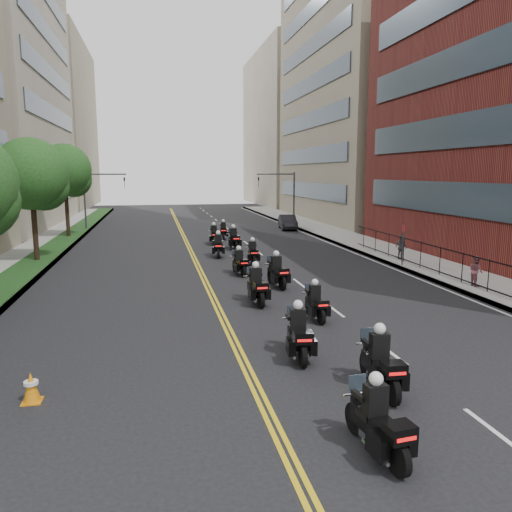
{
  "coord_description": "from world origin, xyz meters",
  "views": [
    {
      "loc": [
        -3.9,
        -8.78,
        5.57
      ],
      "look_at": [
        0.98,
        15.22,
        1.46
      ],
      "focal_mm": 35.0,
      "sensor_mm": 36.0,
      "label": 1
    }
  ],
  "objects": [
    {
      "name": "ground",
      "position": [
        0.0,
        0.0,
        0.0
      ],
      "size": [
        160.0,
        160.0,
        0.0
      ],
      "primitive_type": "plane",
      "color": "black",
      "rests_on": "ground"
    },
    {
      "name": "sidewalk_right",
      "position": [
        12.0,
        25.0,
        0.07
      ],
      "size": [
        4.0,
        90.0,
        0.15
      ],
      "primitive_type": "cube",
      "color": "gray",
      "rests_on": "ground"
    },
    {
      "name": "sidewalk_left",
      "position": [
        -12.0,
        25.0,
        0.07
      ],
      "size": [
        4.0,
        90.0,
        0.15
      ],
      "primitive_type": "cube",
      "color": "gray",
      "rests_on": "ground"
    },
    {
      "name": "grass_strip",
      "position": [
        -11.2,
        25.0,
        0.17
      ],
      "size": [
        2.0,
        90.0,
        0.04
      ],
      "primitive_type": "cube",
      "color": "#183B15",
      "rests_on": "sidewalk_left"
    },
    {
      "name": "building_right_tan",
      "position": [
        21.48,
        48.0,
        15.0
      ],
      "size": [
        15.11,
        28.0,
        30.0
      ],
      "color": "gray",
      "rests_on": "ground"
    },
    {
      "name": "building_right_far",
      "position": [
        21.5,
        78.0,
        13.0
      ],
      "size": [
        15.0,
        28.0,
        26.0
      ],
      "primitive_type": "cube",
      "color": "gray",
      "rests_on": "ground"
    },
    {
      "name": "building_left_far",
      "position": [
        -22.0,
        78.0,
        13.0
      ],
      "size": [
        16.0,
        28.0,
        26.0
      ],
      "primitive_type": "cube",
      "color": "gray",
      "rests_on": "ground"
    },
    {
      "name": "iron_fence",
      "position": [
        11.0,
        12.0,
        0.9
      ],
      "size": [
        0.05,
        28.0,
        1.5
      ],
      "color": "black",
      "rests_on": "sidewalk_right"
    },
    {
      "name": "street_trees",
      "position": [
        -11.05,
        18.61,
        5.13
      ],
      "size": [
        4.4,
        38.4,
        7.98
      ],
      "color": "#321F16",
      "rests_on": "ground"
    },
    {
      "name": "traffic_signal_right",
      "position": [
        9.54,
        42.0,
        3.7
      ],
      "size": [
        4.09,
        0.2,
        5.6
      ],
      "color": "#3F3F44",
      "rests_on": "ground"
    },
    {
      "name": "traffic_signal_left",
      "position": [
        -9.54,
        42.0,
        3.7
      ],
      "size": [
        4.09,
        0.2,
        5.6
      ],
      "color": "#3F3F44",
      "rests_on": "ground"
    },
    {
      "name": "motorcycle_0",
      "position": [
        0.29,
        -0.29,
        0.67
      ],
      "size": [
        0.66,
        2.3,
        1.7
      ],
      "rotation": [
        0.0,
        0.0,
        0.11
      ],
      "color": "black",
      "rests_on": "ground"
    },
    {
      "name": "motorcycle_1",
      "position": [
        1.63,
        2.42,
        0.71
      ],
      "size": [
        0.58,
        2.42,
        1.79
      ],
      "rotation": [
        0.0,
        0.0,
        -0.05
      ],
      "color": "black",
      "rests_on": "ground"
    },
    {
      "name": "motorcycle_2",
      "position": [
        0.24,
        5.12,
        0.7
      ],
      "size": [
        0.68,
        2.4,
        1.77
      ],
      "rotation": [
        0.0,
        0.0,
        -0.11
      ],
      "color": "black",
      "rests_on": "ground"
    },
    {
      "name": "motorcycle_3",
      "position": [
        2.02,
        8.87,
        0.62
      ],
      "size": [
        0.49,
        2.11,
        1.56
      ],
      "rotation": [
        0.0,
        0.0,
        0.01
      ],
      "color": "black",
      "rests_on": "ground"
    },
    {
      "name": "motorcycle_4",
      "position": [
        0.27,
        11.61,
        0.72
      ],
      "size": [
        0.59,
        2.47,
        1.82
      ],
      "rotation": [
        0.0,
        0.0,
        0.04
      ],
      "color": "black",
      "rests_on": "ground"
    },
    {
      "name": "motorcycle_5",
      "position": [
        1.9,
        14.5,
        0.71
      ],
      "size": [
        0.68,
        2.42,
        1.79
      ],
      "rotation": [
        0.0,
        0.0,
        0.1
      ],
      "color": "black",
      "rests_on": "ground"
    },
    {
      "name": "motorcycle_6",
      "position": [
        0.58,
        17.78,
        0.63
      ],
      "size": [
        0.65,
        2.17,
        1.6
      ],
      "rotation": [
        0.0,
        0.0,
        0.13
      ],
      "color": "black",
      "rests_on": "ground"
    },
    {
      "name": "motorcycle_7",
      "position": [
        1.93,
        20.9,
        0.65
      ],
      "size": [
        0.59,
        2.21,
        1.63
      ],
      "rotation": [
        0.0,
        0.0,
        -0.08
      ],
      "color": "black",
      "rests_on": "ground"
    },
    {
      "name": "motorcycle_8",
      "position": [
        0.18,
        23.89,
        0.69
      ],
      "size": [
        0.68,
        2.36,
        1.74
      ],
      "rotation": [
        0.0,
        0.0,
        -0.11
      ],
      "color": "black",
      "rests_on": "ground"
    },
    {
      "name": "motorcycle_9",
      "position": [
        1.71,
        27.01,
        0.72
      ],
      "size": [
        0.59,
        2.46,
        1.81
      ],
      "rotation": [
        0.0,
        0.0,
        0.05
      ],
      "color": "black",
      "rests_on": "ground"
    },
    {
      "name": "motorcycle_10",
      "position": [
        0.59,
        29.8,
        0.68
      ],
      "size": [
        0.55,
        2.34,
        1.73
      ],
      "rotation": [
        0.0,
        0.0,
        -0.04
      ],
      "color": "black",
      "rests_on": "ground"
    },
    {
      "name": "motorcycle_11",
      "position": [
        1.73,
        32.76,
        0.66
      ],
      "size": [
        0.64,
        2.26,
        1.67
      ],
      "rotation": [
        0.0,
        0.0,
        -0.1
      ],
      "color": "black",
      "rests_on": "ground"
    },
    {
      "name": "parked_sedan",
      "position": [
        9.0,
        38.88,
        0.71
      ],
      "size": [
        2.07,
        4.48,
        1.42
      ],
      "primitive_type": "imported",
      "rotation": [
        0.0,
        0.0,
        -0.14
      ],
      "color": "black",
      "rests_on": "ground"
    },
    {
      "name": "pedestrian_b",
      "position": [
        11.2,
        12.2,
        0.88
      ],
      "size": [
        0.6,
        0.75,
        1.46
      ],
      "primitive_type": "imported",
      "rotation": [
        0.0,
        0.0,
        1.51
      ],
      "color": "#86494F",
      "rests_on": "sidewalk_right"
    },
    {
      "name": "pedestrian_c",
      "position": [
        11.2,
        19.71,
        0.92
      ],
      "size": [
        0.62,
        0.98,
        1.54
      ],
      "primitive_type": "imported",
      "rotation": [
        0.0,
        0.0,
        1.86
      ],
      "color": "#404047",
      "rests_on": "sidewalk_right"
    },
    {
      "name": "traffic_cone",
      "position": [
        -7.0,
        3.57,
        0.38
      ],
      "size": [
        0.46,
        0.46,
        0.77
      ],
      "color": "orange",
      "rests_on": "ground"
    }
  ]
}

